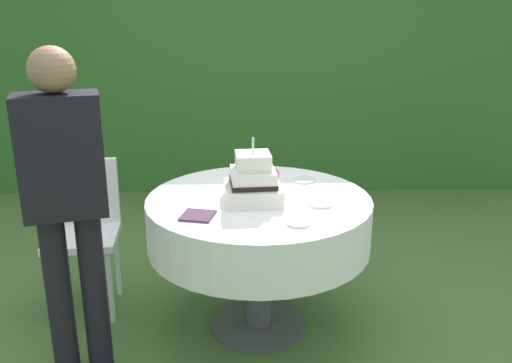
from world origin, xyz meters
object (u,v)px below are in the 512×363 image
(serving_plate_near, at_px, (321,204))
(wedding_cake, at_px, (254,182))
(napkin_stack, at_px, (198,216))
(standing_person, at_px, (66,198))
(cake_table, at_px, (259,223))
(serving_plate_left, at_px, (304,180))
(serving_plate_far, at_px, (298,223))
(garden_chair, at_px, (84,221))

(serving_plate_near, bearing_deg, wedding_cake, 168.25)
(napkin_stack, distance_m, standing_person, 0.61)
(cake_table, distance_m, serving_plate_left, 0.42)
(serving_plate_far, xyz_separation_m, standing_person, (-1.06, -0.03, 0.15))
(serving_plate_far, bearing_deg, cake_table, 115.61)
(serving_plate_left, relative_size, napkin_stack, 0.83)
(serving_plate_near, bearing_deg, cake_table, 160.17)
(standing_person, bearing_deg, cake_table, 23.93)
(wedding_cake, distance_m, serving_plate_near, 0.36)
(cake_table, height_order, serving_plate_near, serving_plate_near)
(serving_plate_far, bearing_deg, serving_plate_left, 81.23)
(napkin_stack, bearing_deg, cake_table, 40.08)
(cake_table, distance_m, wedding_cake, 0.25)
(cake_table, relative_size, wedding_cake, 3.51)
(wedding_cake, relative_size, garden_chair, 0.38)
(serving_plate_left, height_order, napkin_stack, same)
(serving_plate_left, relative_size, standing_person, 0.08)
(wedding_cake, bearing_deg, garden_chair, 161.66)
(serving_plate_near, bearing_deg, napkin_stack, -166.91)
(serving_plate_far, distance_m, napkin_stack, 0.49)
(serving_plate_near, bearing_deg, garden_chair, 163.31)
(cake_table, bearing_deg, wedding_cake, -123.65)
(cake_table, relative_size, napkin_stack, 7.86)
(wedding_cake, xyz_separation_m, serving_plate_left, (0.30, 0.32, -0.10))
(serving_plate_left, xyz_separation_m, standing_person, (-1.16, -0.67, 0.15))
(wedding_cake, relative_size, standing_person, 0.21)
(serving_plate_left, bearing_deg, napkin_stack, -137.21)
(serving_plate_far, bearing_deg, serving_plate_near, 60.51)
(serving_plate_far, distance_m, standing_person, 1.07)
(serving_plate_near, height_order, standing_person, standing_person)
(serving_plate_near, height_order, napkin_stack, same)
(serving_plate_left, relative_size, garden_chair, 0.14)
(cake_table, bearing_deg, serving_plate_near, -19.83)
(serving_plate_near, xyz_separation_m, standing_person, (-1.20, -0.28, 0.15))
(serving_plate_near, relative_size, serving_plate_far, 1.06)
(wedding_cake, relative_size, serving_plate_near, 2.66)
(garden_chair, bearing_deg, wedding_cake, -18.34)
(serving_plate_near, distance_m, standing_person, 1.24)
(serving_plate_left, bearing_deg, garden_chair, 179.57)
(cake_table, xyz_separation_m, standing_person, (-0.88, -0.39, 0.29))
(cake_table, relative_size, serving_plate_far, 9.87)
(napkin_stack, height_order, standing_person, standing_person)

